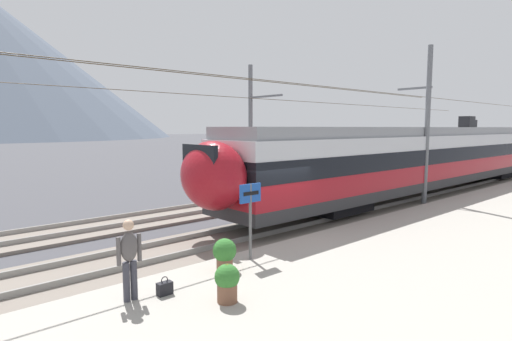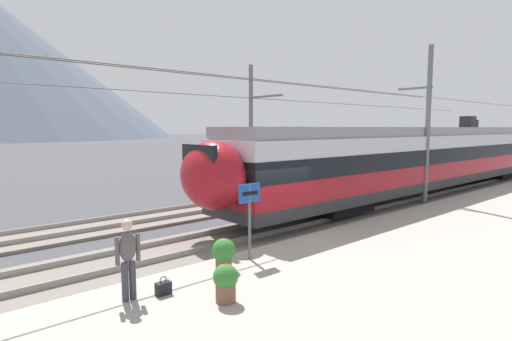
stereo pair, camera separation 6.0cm
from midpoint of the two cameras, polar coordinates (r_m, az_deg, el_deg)
ground_plane at (r=14.00m, az=1.90°, el=-9.77°), size 400.00×400.00×0.00m
platform_slab at (r=11.28m, az=18.14°, el=-13.28°), size 120.00×6.82×0.29m
track_near at (r=14.58m, az=-0.40°, el=-8.84°), size 120.00×3.00×0.28m
track_far at (r=18.20m, az=-9.95°, el=-5.92°), size 120.00×3.00×0.28m
train_near_platform at (r=24.80m, az=23.13°, el=1.91°), size 31.28×2.97×4.27m
train_far_track at (r=39.53m, az=25.99°, el=3.14°), size 23.52×2.91×4.27m
catenary_mast_mid at (r=21.19m, az=22.74°, el=6.08°), size 40.59×1.74×7.70m
catenary_mast_far_side at (r=23.01m, az=-0.55°, el=6.16°), size 40.59×2.68×7.34m
platform_sign at (r=10.77m, az=-0.97°, el=-4.77°), size 0.70×0.08×2.05m
passenger_walking at (r=8.78m, az=-17.66°, el=-11.39°), size 0.53×0.22×1.69m
handbag_beside_passenger at (r=9.13m, az=-12.97°, el=-15.91°), size 0.32×0.18×0.40m
potted_plant_platform_edge at (r=8.50m, az=-4.31°, el=-15.28°), size 0.52×0.52×0.79m
potted_plant_by_shelter at (r=10.21m, az=-4.63°, el=-11.45°), size 0.59×0.59×0.81m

